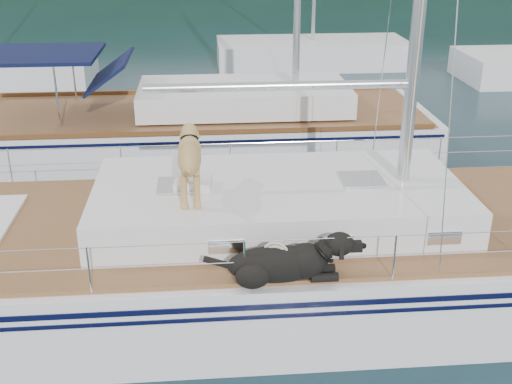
{
  "coord_description": "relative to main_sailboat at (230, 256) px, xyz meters",
  "views": [
    {
      "loc": [
        -0.22,
        -8.32,
        5.29
      ],
      "look_at": [
        0.5,
        0.2,
        1.6
      ],
      "focal_mm": 45.0,
      "sensor_mm": 36.0,
      "label": 1
    }
  ],
  "objects": [
    {
      "name": "main_sailboat",
      "position": [
        0.0,
        0.0,
        0.0
      ],
      "size": [
        12.0,
        3.81,
        14.01
      ],
      "color": "white",
      "rests_on": "ground"
    },
    {
      "name": "bg_boat_center",
      "position": [
        3.91,
        16.01,
        -0.23
      ],
      "size": [
        7.2,
        3.0,
        11.65
      ],
      "color": "white",
      "rests_on": "ground"
    },
    {
      "name": "neighbor_sailboat",
      "position": [
        -0.46,
        6.14,
        -0.05
      ],
      "size": [
        11.0,
        3.5,
        13.3
      ],
      "color": "white",
      "rests_on": "ground"
    },
    {
      "name": "ground",
      "position": [
        -0.09,
        0.01,
        -0.68
      ],
      "size": [
        120.0,
        120.0,
        0.0
      ],
      "primitive_type": "plane",
      "color": "black",
      "rests_on": "ground"
    }
  ]
}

